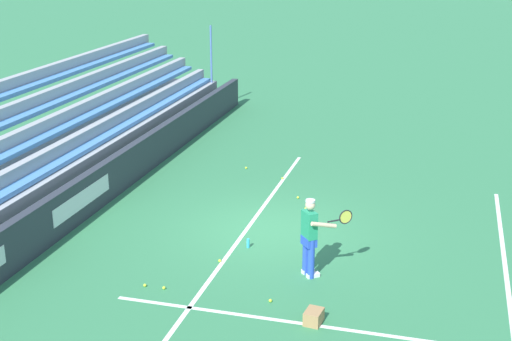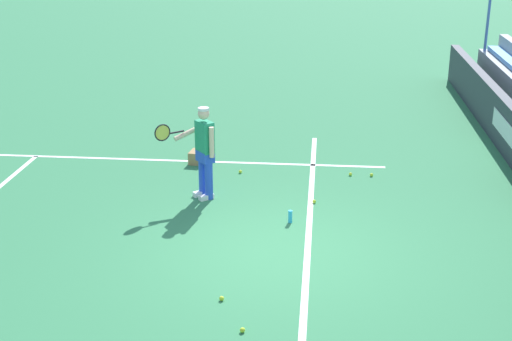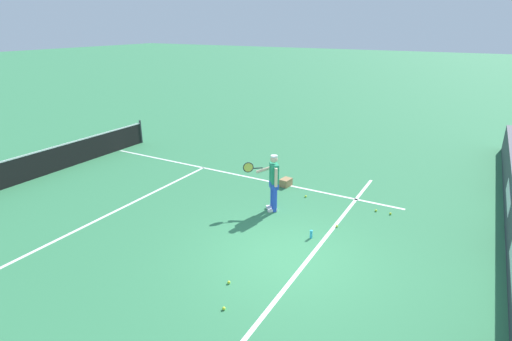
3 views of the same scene
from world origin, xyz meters
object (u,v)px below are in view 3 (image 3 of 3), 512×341
Objects in this scene: ball_box_cardboard at (286,182)px; tennis_ball_midcourt at (390,214)px; tennis_player at (273,182)px; tennis_ball_stray_back at (306,196)px; tennis_ball_on_baseline at (376,210)px; tennis_ball_near_player at (337,226)px; tennis_ball_by_box at (229,282)px; tennis_ball_far_right at (224,308)px; water_bottle at (311,234)px; tennis_net at (27,167)px.

tennis_ball_midcourt is at bearing -97.62° from ball_box_cardboard.
tennis_player reaches higher than tennis_ball_stray_back.
tennis_ball_on_baseline and tennis_ball_near_player have the same top height.
tennis_player is 2.21m from tennis_ball_near_player.
tennis_ball_midcourt is at bearing -89.98° from tennis_ball_on_baseline.
tennis_player is 25.98× the size of tennis_ball_on_baseline.
tennis_player reaches higher than tennis_ball_by_box.
tennis_ball_midcourt is (0.07, -2.64, 0.00)m from tennis_ball_stray_back.
tennis_ball_by_box is 5.59m from tennis_ball_midcourt.
tennis_ball_far_right is at bearing -165.16° from ball_box_cardboard.
tennis_ball_near_player is 1.88m from tennis_ball_midcourt.
tennis_player is 3.88m from tennis_ball_by_box.
ball_box_cardboard reaches higher than water_bottle.
tennis_player is at bearing -76.05° from tennis_net.
tennis_ball_stray_back is 1.00× the size of tennis_ball_near_player.
ball_box_cardboard is 1.12m from tennis_ball_stray_back.
tennis_player is at bearing 12.86° from tennis_ball_by_box.
tennis_ball_near_player is 0.98m from water_bottle.
tennis_ball_far_right is 6.04m from tennis_ball_on_baseline.
tennis_ball_by_box is at bearing 26.44° from tennis_ball_far_right.
tennis_ball_far_right and tennis_ball_midcourt have the same top height.
tennis_ball_by_box and tennis_ball_near_player have the same top height.
tennis_ball_by_box is (-3.69, -0.84, -0.86)m from tennis_player.
tennis_net is at bearing 107.34° from tennis_ball_on_baseline.
tennis_ball_near_player and tennis_ball_midcourt have the same top height.
tennis_ball_near_player is (4.33, -0.82, 0.00)m from tennis_ball_far_right.
tennis_ball_near_player is at bearing -18.40° from tennis_ball_by_box.
tennis_ball_on_baseline is at bearing -20.38° from tennis_ball_by_box.
ball_box_cardboard reaches higher than tennis_ball_stray_back.
tennis_net reaches higher than tennis_ball_stray_back.
tennis_ball_far_right is 1.00× the size of tennis_ball_midcourt.
ball_box_cardboard is 6.06× the size of tennis_ball_near_player.
tennis_ball_on_baseline is 2.64m from water_bottle.
tennis_player reaches higher than tennis_ball_far_right.
tennis_ball_stray_back and tennis_ball_midcourt have the same top height.
tennis_ball_far_right is at bearing 161.62° from tennis_ball_midcourt.
ball_box_cardboard is 0.04× the size of tennis_net.
tennis_ball_on_baseline is (-0.48, -3.20, -0.10)m from ball_box_cardboard.
tennis_player is at bearing 58.58° from water_bottle.
tennis_net is (-3.55, 11.78, 0.46)m from tennis_ball_midcourt.
tennis_ball_stray_back and tennis_ball_far_right have the same top height.
tennis_ball_by_box is at bearing -99.29° from tennis_net.
tennis_ball_midcourt is 0.01× the size of tennis_net.
tennis_player reaches higher than ball_box_cardboard.
water_bottle reaches higher than tennis_ball_on_baseline.
tennis_net is at bearing 96.33° from water_bottle.
tennis_ball_far_right is 0.01× the size of tennis_net.
tennis_ball_far_right is at bearing -153.56° from tennis_ball_by_box.
tennis_player is 1.67m from tennis_ball_stray_back.
tennis_ball_stray_back and tennis_ball_on_baseline have the same top height.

